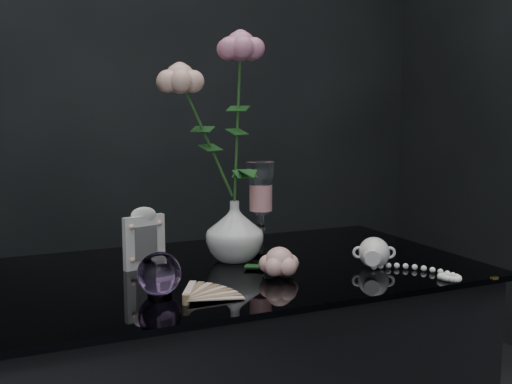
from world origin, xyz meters
name	(u,v)px	position (x,y,z in m)	size (l,w,h in m)	color
vase	(235,231)	(0.04, 0.10, 0.83)	(0.13, 0.13, 0.13)	white
wine_glass	(261,208)	(0.12, 0.14, 0.87)	(0.07, 0.07, 0.21)	white
picture_frame	(144,238)	(-0.16, 0.12, 0.83)	(0.10, 0.07, 0.13)	white
paperweight	(159,274)	(-0.18, -0.08, 0.80)	(0.08, 0.08, 0.08)	#B884D6
paper_fan	(186,298)	(-0.15, -0.15, 0.77)	(0.21, 0.16, 0.02)	#F7E1C5
loose_rose	(279,262)	(0.07, -0.06, 0.79)	(0.13, 0.18, 0.06)	#FFB0A4
pearl_jar	(374,251)	(0.29, -0.07, 0.80)	(0.22, 0.23, 0.07)	white
roses	(220,115)	(0.01, 0.11, 1.08)	(0.22, 0.11, 0.42)	#F2B39C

